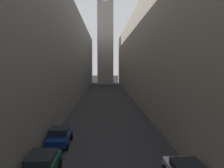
{
  "coord_description": "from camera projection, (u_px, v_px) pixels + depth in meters",
  "views": [
    {
      "loc": [
        -0.38,
        3.5,
        6.97
      ],
      "look_at": [
        0.0,
        15.25,
        6.08
      ],
      "focal_mm": 37.45,
      "sensor_mm": 36.0,
      "label": 1
    }
  ],
  "objects": [
    {
      "name": "building_block_left",
      "position": [
        47.0,
        56.0,
        45.82
      ],
      "size": [
        12.18,
        108.0,
        18.11
      ],
      "primitive_type": "cube",
      "color": "slate",
      "rests_on": "ground"
    },
    {
      "name": "parked_car_left_far",
      "position": [
        59.0,
        136.0,
        20.74
      ],
      "size": [
        1.98,
        4.05,
        1.49
      ],
      "rotation": [
        0.0,
        0.0,
        1.57
      ],
      "color": "navy",
      "rests_on": "ground"
    },
    {
      "name": "clock_tower",
      "position": [
        105.0,
        9.0,
        89.03
      ],
      "size": [
        6.62,
        6.62,
        55.43
      ],
      "color": "gray",
      "rests_on": "ground"
    },
    {
      "name": "building_block_right",
      "position": [
        159.0,
        56.0,
        46.54
      ],
      "size": [
        10.14,
        108.0,
        18.1
      ],
      "primitive_type": "cube",
      "color": "gray",
      "rests_on": "ground"
    },
    {
      "name": "ground_plane",
      "position": [
        106.0,
        103.0,
        44.89
      ],
      "size": [
        264.0,
        264.0,
        0.0
      ],
      "primitive_type": "plane",
      "color": "#232326"
    },
    {
      "name": "parked_car_left_third",
      "position": [
        41.0,
        165.0,
        14.73
      ],
      "size": [
        2.02,
        4.43,
        1.41
      ],
      "rotation": [
        0.0,
        0.0,
        1.57
      ],
      "color": "#05472D",
      "rests_on": "ground"
    }
  ]
}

